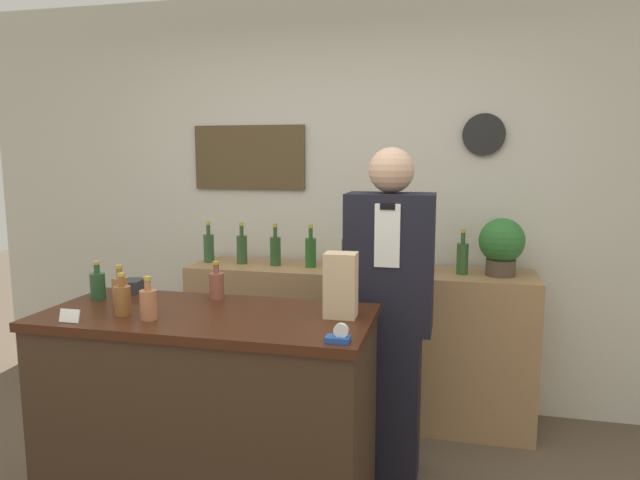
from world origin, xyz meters
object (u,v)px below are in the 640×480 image
(shopkeeper, at_px, (389,318))
(potted_plant, at_px, (502,244))
(tape_dispenser, at_px, (339,336))
(paper_bag, at_px, (341,285))

(shopkeeper, xyz_separation_m, potted_plant, (0.58, 0.66, 0.30))
(shopkeeper, distance_m, potted_plant, 0.93)
(tape_dispenser, bearing_deg, potted_plant, 65.14)
(shopkeeper, bearing_deg, paper_bag, -108.47)
(potted_plant, distance_m, tape_dispenser, 1.61)
(paper_bag, distance_m, tape_dispenser, 0.36)
(potted_plant, distance_m, paper_bag, 1.34)
(tape_dispenser, bearing_deg, shopkeeper, 83.17)
(tape_dispenser, bearing_deg, paper_bag, 100.22)
(shopkeeper, bearing_deg, potted_plant, 48.74)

